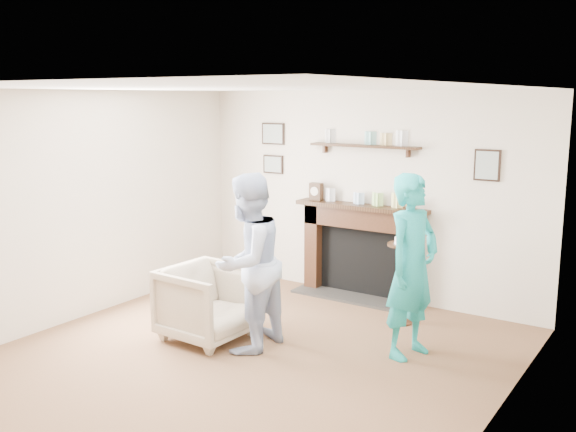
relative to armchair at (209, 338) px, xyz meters
The scene contains 6 objects.
ground 0.71m from the armchair, 25.21° to the right, with size 5.00×5.00×0.00m, color brown.
room_shell 1.79m from the armchair, 31.30° to the left, with size 4.54×5.02×2.52m.
armchair is the anchor object (origin of this frame).
man 0.49m from the armchair, ahead, with size 0.84×0.65×1.72m, color #CBE8FE.
woman 2.01m from the armchair, 21.38° to the left, with size 0.63×0.42×1.74m, color teal.
pedestal_table 2.17m from the armchair, 46.16° to the left, with size 0.32×0.32×1.02m.
Camera 1 is at (3.45, -4.43, 2.42)m, focal length 40.00 mm.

